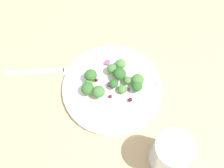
{
  "coord_description": "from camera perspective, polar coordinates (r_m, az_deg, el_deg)",
  "views": [
    {
      "loc": [
        -24.93,
        -13.79,
        59.72
      ],
      "look_at": [
        0.52,
        -0.6,
        2.7
      ],
      "focal_mm": 43.78,
      "sensor_mm": 36.0,
      "label": 1
    }
  ],
  "objects": [
    {
      "name": "broccoli_floret_4",
      "position": [
        0.63,
        -5.13,
        -0.96
      ],
      "size": [
        2.99,
        2.99,
        3.03
      ],
      "color": "#8EB77A",
      "rests_on": "plate"
    },
    {
      "name": "cranberry_1",
      "position": [
        0.63,
        3.81,
        -3.28
      ],
      "size": [
        0.99,
        0.99,
        0.99
      ],
      "primitive_type": "sphere",
      "color": "maroon",
      "rests_on": "plate"
    },
    {
      "name": "broccoli_floret_11",
      "position": [
        0.64,
        -4.85,
        0.37
      ],
      "size": [
        2.0,
        2.0,
        2.02
      ],
      "color": "#8EB77A",
      "rests_on": "plate"
    },
    {
      "name": "cranberry_3",
      "position": [
        0.63,
        -0.35,
        -2.61
      ],
      "size": [
        0.82,
        0.82,
        0.82
      ],
      "primitive_type": "sphere",
      "color": "maroon",
      "rests_on": "plate"
    },
    {
      "name": "broccoli_floret_2",
      "position": [
        0.62,
        -2.79,
        -1.62
      ],
      "size": [
        2.9,
        2.9,
        2.93
      ],
      "color": "#8EB77A",
      "rests_on": "plate"
    },
    {
      "name": "dressing_pool",
      "position": [
        0.65,
        0.0,
        -0.55
      ],
      "size": [
        13.79,
        13.79,
        0.2
      ],
      "primitive_type": "cylinder",
      "color": "white",
      "rests_on": "plate"
    },
    {
      "name": "broccoli_floret_1",
      "position": [
        0.63,
        5.29,
        -0.54
      ],
      "size": [
        2.48,
        2.48,
        2.51
      ],
      "color": "#ADD18E",
      "rests_on": "plate"
    },
    {
      "name": "ground_plane",
      "position": [
        0.67,
        -0.66,
        -1.57
      ],
      "size": [
        180.0,
        180.0,
        2.0
      ],
      "primitive_type": "cube",
      "color": "tan"
    },
    {
      "name": "broccoli_floret_10",
      "position": [
        0.63,
        2.18,
        -1.1
      ],
      "size": [
        2.11,
        2.11,
        2.14
      ],
      "color": "#9EC684",
      "rests_on": "plate"
    },
    {
      "name": "cranberry_0",
      "position": [
        0.65,
        -3.37,
        0.72
      ],
      "size": [
        0.79,
        0.79,
        0.79
      ],
      "primitive_type": "sphere",
      "color": "#4C0A14",
      "rests_on": "plate"
    },
    {
      "name": "onion_bit_0",
      "position": [
        0.68,
        -1.02,
        4.47
      ],
      "size": [
        1.53,
        1.44,
        0.59
      ],
      "primitive_type": "cube",
      "rotation": [
        0.0,
        0.0,
        0.2
      ],
      "color": "#934C84",
      "rests_on": "plate"
    },
    {
      "name": "broccoli_floret_0",
      "position": [
        0.65,
        -0.05,
        3.21
      ],
      "size": [
        2.34,
        2.34,
        2.37
      ],
      "color": "#ADD18E",
      "rests_on": "plate"
    },
    {
      "name": "broccoli_floret_5",
      "position": [
        0.64,
        3.29,
        0.81
      ],
      "size": [
        1.94,
        1.94,
        1.96
      ],
      "color": "#8EB77A",
      "rests_on": "plate"
    },
    {
      "name": "broccoli_floret_3",
      "position": [
        0.63,
        0.37,
        0.06
      ],
      "size": [
        2.11,
        2.11,
        2.14
      ],
      "color": "#9EC684",
      "rests_on": "plate"
    },
    {
      "name": "fork",
      "position": [
        0.7,
        -13.67,
        2.68
      ],
      "size": [
        11.11,
        16.88,
        0.5
      ],
      "color": "silver",
      "rests_on": "ground_plane"
    },
    {
      "name": "broccoli_floret_9",
      "position": [
        0.64,
        5.4,
        0.86
      ],
      "size": [
        2.96,
        2.96,
        3.0
      ],
      "color": "#ADD18E",
      "rests_on": "plate"
    },
    {
      "name": "broccoli_floret_8",
      "position": [
        0.64,
        1.61,
        2.11
      ],
      "size": [
        2.97,
        2.97,
        3.01
      ],
      "color": "#8EB77A",
      "rests_on": "plate"
    },
    {
      "name": "onion_bit_1",
      "position": [
        0.65,
        3.17,
        -1.21
      ],
      "size": [
        1.35,
        1.51,
        0.33
      ],
      "primitive_type": "cube",
      "rotation": [
        0.0,
        0.0,
        0.49
      ],
      "color": "#843D75",
      "rests_on": "plate"
    },
    {
      "name": "broccoli_floret_7",
      "position": [
        0.66,
        1.44,
        4.37
      ],
      "size": [
        2.53,
        2.53,
        2.57
      ],
      "color": "#8EB77A",
      "rests_on": "plate"
    },
    {
      "name": "onion_bit_2",
      "position": [
        0.66,
        -5.44,
        1.33
      ],
      "size": [
        1.08,
        1.15,
        0.51
      ],
      "primitive_type": "cube",
      "rotation": [
        0.0,
        0.0,
        2.96
      ],
      "color": "#A35B93",
      "rests_on": "plate"
    },
    {
      "name": "water_glass",
      "position": [
        0.57,
        12.03,
        -13.98
      ],
      "size": [
        7.46,
        7.46,
        10.67
      ],
      "primitive_type": "cylinder",
      "color": "silver",
      "rests_on": "ground_plane"
    },
    {
      "name": "onion_bit_3",
      "position": [
        0.65,
        -0.13,
        -0.26
      ],
      "size": [
        1.36,
        1.33,
        0.32
      ],
      "primitive_type": "cube",
      "rotation": [
        0.0,
        0.0,
        0.07
      ],
      "color": "#934C84",
      "rests_on": "plate"
    },
    {
      "name": "cranberry_2",
      "position": [
        0.64,
        -2.31,
        -1.32
      ],
      "size": [
        0.71,
        0.71,
        0.71
      ],
      "primitive_type": "sphere",
      "color": "maroon",
      "rests_on": "plate"
    },
    {
      "name": "cranberry_4",
      "position": [
        0.66,
        4.93,
        1.15
      ],
      "size": [
        0.86,
        0.86,
        0.86
      ],
      "primitive_type": "sphere",
      "color": "maroon",
      "rests_on": "plate"
    },
    {
      "name": "broccoli_floret_6",
      "position": [
        0.64,
        -4.33,
        2.04
      ],
      "size": [
        2.96,
        2.96,
        2.99
      ],
      "color": "#9EC684",
      "rests_on": "plate"
    },
    {
      "name": "plate",
      "position": [
        0.65,
        0.0,
        -0.72
      ],
      "size": [
        23.78,
        23.78,
        1.7
      ],
      "color": "white",
      "rests_on": "ground_plane"
    }
  ]
}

